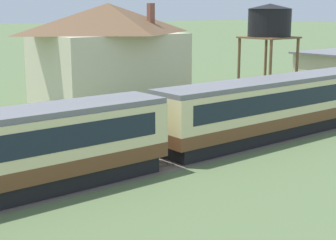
{
  "coord_description": "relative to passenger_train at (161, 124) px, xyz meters",
  "views": [
    {
      "loc": [
        -31.62,
        -23.05,
        8.75
      ],
      "look_at": [
        -12.74,
        0.29,
        2.3
      ],
      "focal_mm": 55.0,
      "sensor_mm": 36.0,
      "label": 1
    }
  ],
  "objects": [
    {
      "name": "ground_plane",
      "position": [
        13.8,
        0.33,
        -2.29
      ],
      "size": [
        600.0,
        600.0,
        0.0
      ],
      "primitive_type": "plane",
      "color": "#566B42"
    },
    {
      "name": "station_house_brown_roof",
      "position": [
        8.94,
        19.37,
        2.55
      ],
      "size": [
        14.16,
        9.9,
        9.37
      ],
      "color": "beige",
      "rests_on": "ground_plane"
    },
    {
      "name": "passenger_train",
      "position": [
        0.0,
        0.0,
        0.0
      ],
      "size": [
        90.8,
        3.23,
        4.13
      ],
      "color": "brown",
      "rests_on": "ground_plane"
    },
    {
      "name": "water_tower",
      "position": [
        21.69,
        10.48,
        5.25
      ],
      "size": [
        4.49,
        4.49,
        9.33
      ],
      "color": "brown",
      "rests_on": "ground_plane"
    },
    {
      "name": "railway_track",
      "position": [
        3.36,
        0.0,
        -2.28
      ],
      "size": [
        157.2,
        3.6,
        0.04
      ],
      "color": "#665B51",
      "rests_on": "ground_plane"
    }
  ]
}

